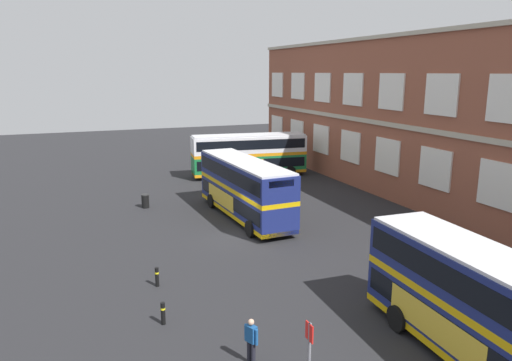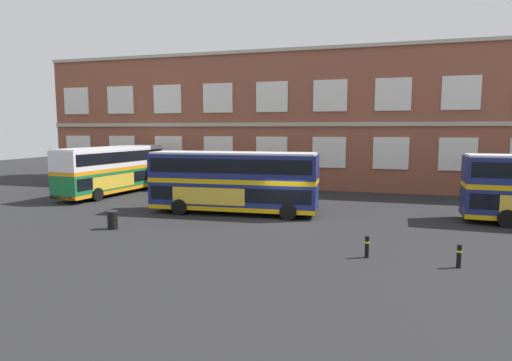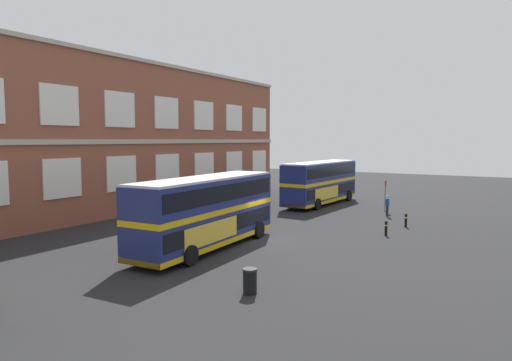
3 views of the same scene
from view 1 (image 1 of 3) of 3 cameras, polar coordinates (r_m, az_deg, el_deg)
ground_plane at (r=30.31m, az=1.48°, el=-6.34°), size 120.00×120.00×0.00m
brick_terminal_building at (r=39.14m, az=22.78°, el=6.43°), size 52.85×8.19×12.80m
double_decker_near at (r=46.36m, az=-0.85°, el=3.16°), size 3.87×11.23×4.07m
double_decker_middle at (r=32.96m, az=-1.40°, el=-0.86°), size 11.12×3.30×4.07m
double_decker_far at (r=18.13m, az=26.58°, el=-14.17°), size 11.10×3.22×4.07m
waiting_passenger at (r=17.39m, az=-0.58°, el=-18.47°), size 0.62×0.38×1.70m
bus_stand_flag at (r=15.37m, az=6.37°, el=-20.09°), size 0.44×0.10×2.70m
station_litter_bin at (r=36.70m, az=-13.10°, el=-2.40°), size 0.60×0.60×1.03m
safety_bollard_west at (r=23.52m, az=-11.76°, el=-11.19°), size 0.19×0.19×0.95m
safety_bollard_east at (r=20.26m, az=-11.06°, el=-15.29°), size 0.19×0.19×0.95m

